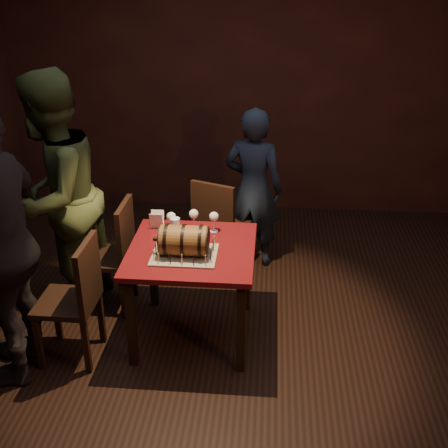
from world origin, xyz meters
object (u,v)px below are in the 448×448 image
at_px(wine_glass_mid, 194,215).
at_px(person_left_front, 1,245).
at_px(chair_left_rear, 115,250).
at_px(person_left_rear, 54,198).
at_px(wine_glass_left, 171,218).
at_px(barrel_cake, 184,240).
at_px(chair_left_front, 77,295).
at_px(person_back, 253,188).
at_px(pint_of_ale, 175,228).
at_px(pub_table, 192,262).
at_px(chair_back, 218,224).
at_px(wine_glass_right, 214,217).

relative_size(wine_glass_mid, person_left_front, 0.08).
xyz_separation_m(chair_left_rear, person_left_rear, (-0.43, -0.01, 0.44)).
bearing_deg(person_left_front, wine_glass_left, 125.83).
bearing_deg(barrel_cake, chair_left_front, -163.95).
xyz_separation_m(chair_left_front, person_back, (1.16, 1.51, 0.22)).
bearing_deg(pint_of_ale, pub_table, -49.69).
xyz_separation_m(wine_glass_left, chair_left_rear, (-0.48, 0.08, -0.35)).
bearing_deg(person_left_front, person_left_rear, 174.95).
bearing_deg(chair_left_front, pint_of_ale, 38.31).
bearing_deg(barrel_cake, person_left_front, -161.72).
bearing_deg(wine_glass_left, person_left_front, -143.07).
relative_size(pub_table, chair_back, 0.97).
bearing_deg(chair_left_rear, barrel_cake, -34.98).
bearing_deg(barrel_cake, wine_glass_right, 66.78).
height_order(wine_glass_right, person_left_rear, person_left_rear).
bearing_deg(wine_glass_mid, wine_glass_right, -12.11).
height_order(wine_glass_mid, chair_left_rear, chair_left_rear).
relative_size(barrel_cake, person_left_front, 0.20).
distance_m(chair_left_front, person_back, 1.92).
height_order(wine_glass_mid, person_left_front, person_left_front).
distance_m(barrel_cake, chair_left_front, 0.83).
distance_m(wine_glass_right, person_left_front, 1.50).
relative_size(chair_left_front, person_left_front, 0.48).
bearing_deg(person_left_front, chair_left_front, 111.17).
relative_size(pub_table, chair_left_front, 0.97).
distance_m(pint_of_ale, person_left_rear, 0.98).
bearing_deg(pint_of_ale, person_left_front, -147.27).
xyz_separation_m(pub_table, wine_glass_right, (0.13, 0.28, 0.23)).
distance_m(pint_of_ale, person_left_front, 1.21).
relative_size(chair_left_front, person_left_rear, 0.48).
xyz_separation_m(wine_glass_mid, wine_glass_right, (0.16, -0.03, 0.00)).
relative_size(wine_glass_mid, chair_left_front, 0.17).
bearing_deg(person_back, barrel_cake, 84.95).
bearing_deg(person_back, pub_table, 84.90).
bearing_deg(wine_glass_right, chair_back, 92.61).
xyz_separation_m(wine_glass_right, person_back, (0.26, 0.91, -0.13)).
bearing_deg(chair_left_front, pub_table, 22.76).
relative_size(chair_back, chair_left_rear, 1.00).
xyz_separation_m(chair_back, chair_left_front, (-0.87, -1.21, 0.00)).
relative_size(chair_back, person_left_front, 0.48).
distance_m(person_left_rear, person_left_front, 0.80).
height_order(chair_back, person_left_rear, person_left_rear).
bearing_deg(barrel_cake, wine_glass_left, 112.69).
relative_size(barrel_cake, wine_glass_right, 2.41).
bearing_deg(chair_left_front, person_back, 52.58).
bearing_deg(chair_left_front, wine_glass_mid, 40.66).
distance_m(wine_glass_left, chair_left_front, 0.88).
height_order(pub_table, chair_left_front, chair_left_front).
relative_size(pub_table, chair_left_rear, 0.97).
bearing_deg(wine_glass_right, wine_glass_mid, 167.89).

